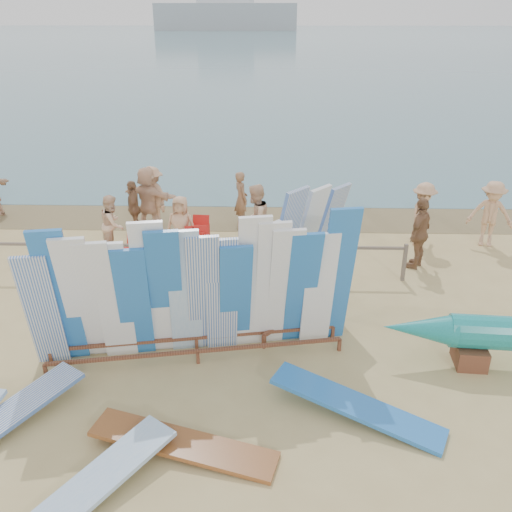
{
  "coord_description": "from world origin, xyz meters",
  "views": [
    {
      "loc": [
        2.93,
        -8.27,
        5.67
      ],
      "look_at": [
        2.65,
        1.85,
        1.09
      ],
      "focal_mm": 38.0,
      "sensor_mm": 36.0,
      "label": 1
    }
  ],
  "objects_px": {
    "beachgoer_8": "(255,220)",
    "side_surfboard_rack": "(292,261)",
    "main_surfboard_rack": "(195,295)",
    "flat_board_c": "(184,450)",
    "vendor_table": "(226,305)",
    "beachgoer_5": "(148,198)",
    "beachgoer_2": "(113,224)",
    "stroller": "(199,241)",
    "beachgoer_extra_0": "(490,214)",
    "beach_chair_right": "(198,254)",
    "beachgoer_7": "(241,199)",
    "beachgoer_4": "(134,208)",
    "beachgoer_6": "(181,227)",
    "flat_board_d": "(355,416)",
    "beachgoer_10": "(420,233)",
    "beachgoer_9": "(422,214)",
    "flat_board_e": "(1,432)",
    "beach_chair_left": "(136,249)",
    "beachgoer_3": "(153,197)",
    "flat_board_b": "(86,501)"
  },
  "relations": [
    {
      "from": "beachgoer_8",
      "to": "side_surfboard_rack",
      "type": "bearing_deg",
      "value": 43.79
    },
    {
      "from": "main_surfboard_rack",
      "to": "flat_board_c",
      "type": "bearing_deg",
      "value": -98.05
    },
    {
      "from": "main_surfboard_rack",
      "to": "vendor_table",
      "type": "distance_m",
      "value": 1.61
    },
    {
      "from": "beachgoer_5",
      "to": "side_surfboard_rack",
      "type": "bearing_deg",
      "value": 149.32
    },
    {
      "from": "main_surfboard_rack",
      "to": "beachgoer_8",
      "type": "height_order",
      "value": "main_surfboard_rack"
    },
    {
      "from": "side_surfboard_rack",
      "to": "beachgoer_2",
      "type": "bearing_deg",
      "value": 93.55
    },
    {
      "from": "beachgoer_5",
      "to": "vendor_table",
      "type": "bearing_deg",
      "value": 138.73
    },
    {
      "from": "main_surfboard_rack",
      "to": "stroller",
      "type": "height_order",
      "value": "main_surfboard_rack"
    },
    {
      "from": "beachgoer_extra_0",
      "to": "beachgoer_5",
      "type": "height_order",
      "value": "beachgoer_5"
    },
    {
      "from": "beach_chair_right",
      "to": "beachgoer_7",
      "type": "relative_size",
      "value": 0.57
    },
    {
      "from": "main_surfboard_rack",
      "to": "flat_board_c",
      "type": "distance_m",
      "value": 2.61
    },
    {
      "from": "beachgoer_4",
      "to": "beachgoer_2",
      "type": "relative_size",
      "value": 1.0
    },
    {
      "from": "beachgoer_6",
      "to": "beachgoer_5",
      "type": "xyz_separation_m",
      "value": [
        -1.21,
        1.84,
        0.12
      ]
    },
    {
      "from": "flat_board_d",
      "to": "beach_chair_right",
      "type": "relative_size",
      "value": 2.98
    },
    {
      "from": "beach_chair_right",
      "to": "beachgoer_8",
      "type": "bearing_deg",
      "value": 14.28
    },
    {
      "from": "flat_board_d",
      "to": "beachgoer_5",
      "type": "distance_m",
      "value": 9.13
    },
    {
      "from": "beachgoer_6",
      "to": "beachgoer_5",
      "type": "bearing_deg",
      "value": 131.84
    },
    {
      "from": "flat_board_d",
      "to": "vendor_table",
      "type": "bearing_deg",
      "value": 64.69
    },
    {
      "from": "stroller",
      "to": "beachgoer_10",
      "type": "xyz_separation_m",
      "value": [
        5.33,
        -0.49,
        0.48
      ]
    },
    {
      "from": "beachgoer_9",
      "to": "beach_chair_right",
      "type": "bearing_deg",
      "value": 128.83
    },
    {
      "from": "flat_board_e",
      "to": "beach_chair_right",
      "type": "relative_size",
      "value": 2.98
    },
    {
      "from": "vendor_table",
      "to": "beachgoer_9",
      "type": "xyz_separation_m",
      "value": [
        4.83,
        4.0,
        0.51
      ]
    },
    {
      "from": "stroller",
      "to": "flat_board_c",
      "type": "bearing_deg",
      "value": -79.87
    },
    {
      "from": "beachgoer_9",
      "to": "beachgoer_5",
      "type": "bearing_deg",
      "value": 108.07
    },
    {
      "from": "beach_chair_left",
      "to": "beachgoer_6",
      "type": "distance_m",
      "value": 1.28
    },
    {
      "from": "beach_chair_left",
      "to": "beachgoer_3",
      "type": "relative_size",
      "value": 0.49
    },
    {
      "from": "main_surfboard_rack",
      "to": "vendor_table",
      "type": "xyz_separation_m",
      "value": [
        0.41,
        1.27,
        -0.9
      ]
    },
    {
      "from": "vendor_table",
      "to": "beachgoer_9",
      "type": "height_order",
      "value": "beachgoer_9"
    },
    {
      "from": "stroller",
      "to": "beachgoer_3",
      "type": "height_order",
      "value": "beachgoer_3"
    },
    {
      "from": "side_surfboard_rack",
      "to": "flat_board_d",
      "type": "bearing_deg",
      "value": -121.58
    },
    {
      "from": "main_surfboard_rack",
      "to": "flat_board_b",
      "type": "height_order",
      "value": "main_surfboard_rack"
    },
    {
      "from": "beachgoer_extra_0",
      "to": "beach_chair_left",
      "type": "bearing_deg",
      "value": -156.81
    },
    {
      "from": "beach_chair_right",
      "to": "beachgoer_9",
      "type": "xyz_separation_m",
      "value": [
        5.72,
        1.37,
        0.59
      ]
    },
    {
      "from": "beach_chair_left",
      "to": "beachgoer_8",
      "type": "height_order",
      "value": "beachgoer_8"
    },
    {
      "from": "beach_chair_left",
      "to": "beachgoer_7",
      "type": "relative_size",
      "value": 0.54
    },
    {
      "from": "main_surfboard_rack",
      "to": "flat_board_e",
      "type": "height_order",
      "value": "main_surfboard_rack"
    },
    {
      "from": "beachgoer_6",
      "to": "stroller",
      "type": "bearing_deg",
      "value": 9.9
    },
    {
      "from": "flat_board_b",
      "to": "beachgoer_extra_0",
      "type": "bearing_deg",
      "value": 83.18
    },
    {
      "from": "beachgoer_5",
      "to": "beachgoer_8",
      "type": "xyz_separation_m",
      "value": [
        3.05,
        -1.67,
        0.01
      ]
    },
    {
      "from": "flat_board_d",
      "to": "beachgoer_extra_0",
      "type": "height_order",
      "value": "beachgoer_extra_0"
    },
    {
      "from": "beachgoer_3",
      "to": "beachgoer_7",
      "type": "height_order",
      "value": "beachgoer_3"
    },
    {
      "from": "flat_board_d",
      "to": "beachgoer_3",
      "type": "bearing_deg",
      "value": 56.56
    },
    {
      "from": "beachgoer_3",
      "to": "beachgoer_2",
      "type": "bearing_deg",
      "value": -63.05
    },
    {
      "from": "flat_board_b",
      "to": "beachgoer_4",
      "type": "bearing_deg",
      "value": 135.63
    },
    {
      "from": "flat_board_e",
      "to": "beachgoer_3",
      "type": "relative_size",
      "value": 1.55
    },
    {
      "from": "beachgoer_9",
      "to": "beachgoer_5",
      "type": "xyz_separation_m",
      "value": [
        -7.39,
        0.95,
        0.05
      ]
    },
    {
      "from": "flat_board_e",
      "to": "beachgoer_2",
      "type": "height_order",
      "value": "beachgoer_2"
    },
    {
      "from": "vendor_table",
      "to": "beachgoer_4",
      "type": "height_order",
      "value": "beachgoer_4"
    },
    {
      "from": "side_surfboard_rack",
      "to": "beachgoer_4",
      "type": "xyz_separation_m",
      "value": [
        -4.17,
        4.54,
        -0.55
      ]
    },
    {
      "from": "flat_board_b",
      "to": "beachgoer_5",
      "type": "bearing_deg",
      "value": 133.35
    }
  ]
}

